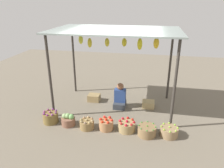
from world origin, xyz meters
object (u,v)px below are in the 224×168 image
at_px(basket_limes, 169,132).
at_px(vendor_person, 120,98).
at_px(basket_potatoes, 87,124).
at_px(wooden_crate_stacked_rear, 94,98).
at_px(wooden_crate_near_vendor, 148,104).
at_px(basket_red_apples, 127,126).
at_px(basket_cabbages, 68,120).
at_px(basket_red_tomatoes, 106,124).
at_px(basket_purple_onions, 51,117).
at_px(basket_green_chilies, 147,131).

bearing_deg(basket_limes, vendor_person, 137.83).
relative_size(basket_potatoes, wooden_crate_stacked_rear, 0.98).
xyz_separation_m(vendor_person, basket_limes, (1.41, -1.28, -0.18)).
bearing_deg(wooden_crate_stacked_rear, wooden_crate_near_vendor, -3.84).
bearing_deg(basket_potatoes, basket_red_apples, 5.29).
bearing_deg(basket_limes, wooden_crate_stacked_rear, 146.42).
relative_size(basket_cabbages, basket_red_tomatoes, 0.98).
bearing_deg(basket_limes, basket_red_apples, 177.87).
height_order(basket_cabbages, basket_red_tomatoes, basket_cabbages).
xyz_separation_m(basket_purple_onions, basket_red_tomatoes, (1.55, -0.04, -0.01)).
xyz_separation_m(basket_purple_onions, basket_limes, (3.12, -0.04, -0.03)).
bearing_deg(basket_cabbages, vendor_person, 47.09).
bearing_deg(basket_red_apples, wooden_crate_near_vendor, 70.02).
bearing_deg(basket_red_apples, basket_potatoes, -174.71).
xyz_separation_m(vendor_person, wooden_crate_stacked_rear, (-0.90, 0.26, -0.19)).
distance_m(vendor_person, wooden_crate_stacked_rear, 0.95).
relative_size(basket_green_chilies, wooden_crate_stacked_rear, 1.19).
distance_m(basket_green_chilies, wooden_crate_near_vendor, 1.48).
bearing_deg(wooden_crate_stacked_rear, basket_limes, -33.58).
height_order(vendor_person, basket_red_tomatoes, vendor_person).
relative_size(basket_green_chilies, basket_limes, 1.03).
distance_m(basket_green_chilies, wooden_crate_stacked_rear, 2.39).
xyz_separation_m(vendor_person, basket_potatoes, (-0.66, -1.33, -0.18)).
distance_m(vendor_person, basket_red_tomatoes, 1.30).
xyz_separation_m(vendor_person, wooden_crate_near_vendor, (0.87, 0.14, -0.20)).
distance_m(basket_limes, wooden_crate_near_vendor, 1.51).
distance_m(basket_purple_onions, basket_cabbages, 0.52).
xyz_separation_m(basket_potatoes, wooden_crate_stacked_rear, (-0.24, 1.59, -0.01)).
relative_size(basket_cabbages, wooden_crate_stacked_rear, 0.96).
relative_size(basket_cabbages, basket_potatoes, 0.98).
bearing_deg(basket_red_tomatoes, basket_potatoes, -173.51).
xyz_separation_m(basket_purple_onions, basket_potatoes, (1.05, -0.10, -0.03)).
relative_size(basket_red_apples, wooden_crate_near_vendor, 1.18).
height_order(vendor_person, basket_red_apples, vendor_person).
height_order(basket_potatoes, wooden_crate_near_vendor, basket_potatoes).
relative_size(basket_purple_onions, basket_red_tomatoes, 1.10).
relative_size(wooden_crate_near_vendor, wooden_crate_stacked_rear, 0.98).
bearing_deg(basket_purple_onions, basket_green_chilies, -2.48).
xyz_separation_m(basket_red_tomatoes, wooden_crate_stacked_rear, (-0.74, 1.53, -0.03)).
distance_m(vendor_person, basket_potatoes, 1.50).
relative_size(basket_green_chilies, wooden_crate_near_vendor, 1.22).
bearing_deg(basket_red_apples, basket_cabbages, -178.62).
height_order(basket_green_chilies, wooden_crate_near_vendor, basket_green_chilies).
xyz_separation_m(basket_red_tomatoes, basket_green_chilies, (1.04, -0.07, -0.01)).
height_order(basket_cabbages, basket_limes, basket_cabbages).
bearing_deg(basket_green_chilies, wooden_crate_stacked_rear, 137.97).
distance_m(basket_potatoes, basket_red_apples, 1.03).
bearing_deg(wooden_crate_near_vendor, basket_green_chilies, -89.60).
distance_m(basket_green_chilies, basket_limes, 0.54).
bearing_deg(basket_red_tomatoes, basket_purple_onions, 178.41).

